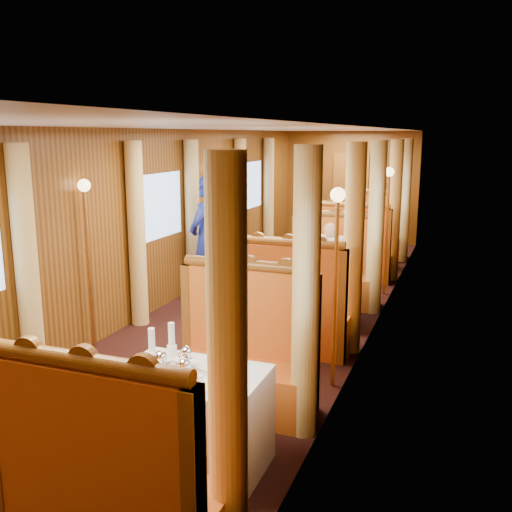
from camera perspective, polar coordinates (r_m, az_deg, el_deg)
The scene contains 46 objects.
floor at distance 7.75m, azimuth 0.40°, elevation -6.16°, with size 3.00×12.00×0.01m, color black, non-canonical shape.
ceiling at distance 7.36m, azimuth 0.43°, elevation 12.67°, with size 3.00×12.00×0.01m, color silver, non-canonical shape.
wall_far at distance 13.21m, azimuth 9.46°, elevation 6.81°, with size 3.00×2.50×0.01m, color brown, non-canonical shape.
wall_left at distance 8.08m, azimuth -9.64°, elevation 3.55°, with size 12.00×2.50×0.01m, color brown, non-canonical shape.
wall_right at distance 7.08m, azimuth 11.89°, elevation 2.28°, with size 12.00×2.50×0.01m, color brown, non-canonical shape.
doorway_far at distance 13.20m, azimuth 9.40°, elevation 5.72°, with size 0.80×0.04×2.00m, color brown.
table_near at distance 4.36m, azimuth -6.44°, elevation -16.05°, with size 1.05×0.72×0.75m, color white.
banquette_near_fwd at distance 3.59m, azimuth -14.36°, elevation -22.18°, with size 1.30×0.55×1.34m.
banquette_near_aft at distance 5.17m, azimuth -1.29°, elevation -10.68°, with size 1.30×0.55×1.34m.
table_mid at distance 7.42m, azimuth 5.86°, elevation -4.01°, with size 1.05×0.72×0.75m, color white.
banquette_mid_fwd at distance 6.47m, azimuth 3.57°, elevation -5.94°, with size 1.30×0.55×1.34m.
banquette_mid_aft at distance 8.36m, azimuth 7.64°, elevation -1.87°, with size 1.30×0.55×1.34m.
table_far at distance 10.76m, azimuth 10.62°, elevation 0.88°, with size 1.05×0.72×0.75m, color white.
banquette_far_fwd at distance 9.77m, azimuth 9.59°, elevation 0.09°, with size 1.30×0.55×1.34m.
banquette_far_aft at distance 11.73m, azimuth 11.50°, elevation 2.01°, with size 1.30×0.55×1.34m.
tea_tray at distance 4.18m, azimuth -7.73°, elevation -11.53°, with size 0.34×0.26×0.01m, color silver.
teapot_left at distance 4.21m, azimuth -9.49°, elevation -10.61°, with size 0.15×0.11×0.12m, color silver, non-canonical shape.
teapot_right at distance 4.07m, azimuth -7.19°, elevation -11.40°, with size 0.15×0.11×0.12m, color silver, non-canonical shape.
teapot_back at distance 4.28m, azimuth -6.95°, elevation -10.18°, with size 0.15×0.11×0.12m, color silver, non-canonical shape.
fruit_plate at distance 3.94m, azimuth -3.72°, elevation -12.78°, with size 0.22×0.22×0.05m.
cup_inboard at distance 4.38m, azimuth -10.36°, elevation -9.09°, with size 0.08×0.08×0.26m.
cup_outboard at distance 4.47m, azimuth -8.42°, elevation -8.57°, with size 0.08×0.08×0.26m.
rose_vase_mid at distance 7.27m, azimuth 5.75°, elevation 0.14°, with size 0.06×0.06×0.36m.
rose_vase_far at distance 10.64m, azimuth 10.67°, elevation 3.78°, with size 0.06×0.06×0.36m.
curtain_left_near_b at distance 5.86m, azimuth -21.95°, elevation -1.11°, with size 0.22×0.22×2.35m, color #E2C374.
window_right_near at distance 3.70m, azimuth 3.40°, elevation -3.21°, with size 1.20×0.90×0.01m, color #85ADDF, non-canonical shape.
curtain_right_near_a at distance 3.13m, azimuth -2.85°, elevation -11.45°, with size 0.22×0.22×2.35m, color #E2C374.
curtain_right_near_b at distance 4.52m, azimuth 5.01°, elevation -4.00°, with size 0.22×0.22×2.35m, color #E2C374.
window_left_mid at distance 8.05m, azimuth -9.60°, elevation 4.96°, with size 1.20×0.90×0.01m, color #85ADDF, non-canonical shape.
curtain_left_mid_a at distance 7.38m, azimuth -11.84°, elevation 2.07°, with size 0.22×0.22×2.35m, color #E2C374.
curtain_left_mid_b at distance 8.72m, azimuth -6.37°, elevation 3.76°, with size 0.22×0.22×2.35m, color #E2C374.
window_right_mid at distance 7.06m, azimuth 11.84°, elevation 3.89°, with size 1.20×0.90×0.01m, color #85ADDF, non-canonical shape.
curtain_right_mid_a at distance 6.36m, azimuth 9.71°, elevation 0.58°, with size 0.22×0.22×2.35m, color #E2C374.
curtain_right_mid_b at distance 7.87m, azimuth 11.88°, elevation 2.69°, with size 0.22×0.22×2.35m, color #E2C374.
window_left_far at distance 11.20m, azimuth -0.57°, elevation 7.08°, with size 1.20×0.90×0.01m, color #85ADDF, non-canonical shape.
curtain_left_far_a at distance 10.47m, azimuth -1.57°, elevation 5.22°, with size 0.22×0.22×2.35m, color #E2C374.
curtain_left_far_b at distance 11.92m, azimuth 1.26°, elevation 6.05°, with size 0.22×0.22×2.35m, color #E2C374.
window_right_far at distance 10.51m, azimuth 14.82°, elevation 6.36°, with size 1.20×0.90×0.01m, color #85ADDF, non-canonical shape.
curtain_right_far_a at distance 9.78m, azimuth 13.64°, elevation 4.40°, with size 0.22×0.22×2.35m, color #E2C374.
curtain_right_far_b at distance 11.32m, azimuth 14.63°, elevation 5.35°, with size 0.22×0.22×2.35m, color #E2C374.
sconce_left_fore at distance 6.57m, azimuth -16.56°, elevation 2.47°, with size 0.14×0.14×1.95m.
sconce_right_fore at distance 5.38m, azimuth 8.03°, elevation 0.83°, with size 0.14×0.14×1.95m.
sconce_left_aft at distance 9.57m, azimuth -3.88°, elevation 5.81°, with size 0.14×0.14×1.95m.
sconce_right_aft at distance 8.79m, azimuth 13.05°, elevation 4.98°, with size 0.14×0.14×1.95m.
steward at distance 8.08m, azimuth -4.89°, elevation 1.46°, with size 0.69×0.45×1.88m, color navy.
passenger at distance 8.07m, azimuth 7.34°, elevation -0.05°, with size 0.40×0.44×0.76m.
Camera 1 is at (2.53, -6.91, 2.42)m, focal length 40.00 mm.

